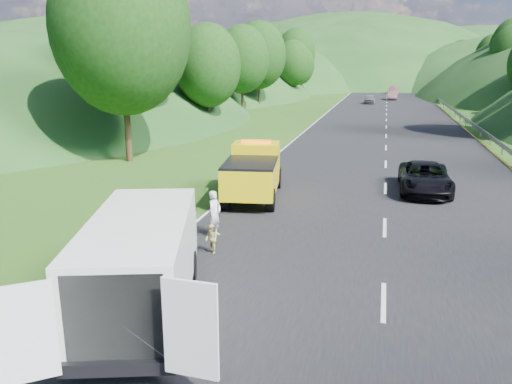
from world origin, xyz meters
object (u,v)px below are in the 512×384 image
(woman, at_px, (215,236))
(child, at_px, (212,254))
(passing_suv, at_px, (424,192))
(worker, at_px, (165,362))
(suitcase, at_px, (169,231))
(white_van, at_px, (142,259))
(spare_tire, at_px, (170,362))
(tow_truck, at_px, (254,172))

(woman, xyz_separation_m, child, (0.43, -1.58, 0.00))
(child, relative_size, passing_suv, 0.20)
(worker, relative_size, suitcase, 3.15)
(woman, xyz_separation_m, worker, (1.45, -7.38, 0.00))
(white_van, xyz_separation_m, woman, (-0.12, 5.57, -1.37))
(woman, height_order, suitcase, woman)
(spare_tire, height_order, passing_suv, passing_suv)
(worker, height_order, spare_tire, worker)
(tow_truck, relative_size, child, 6.19)
(woman, xyz_separation_m, suitcase, (-1.43, -0.63, 0.27))
(child, bearing_deg, white_van, -51.27)
(white_van, relative_size, passing_suv, 1.51)
(worker, distance_m, suitcase, 7.34)
(white_van, xyz_separation_m, passing_suv, (7.31, 13.69, -1.37))
(worker, xyz_separation_m, suitcase, (-2.88, 6.75, 0.27))
(child, bearing_deg, passing_suv, 97.24)
(child, height_order, worker, worker)
(passing_suv, bearing_deg, woman, -132.80)
(child, height_order, suitcase, suitcase)
(white_van, relative_size, spare_tire, 11.80)
(suitcase, relative_size, passing_suv, 0.11)
(passing_suv, bearing_deg, spare_tire, -111.20)
(woman, height_order, spare_tire, woman)
(tow_truck, height_order, worker, tow_truck)
(woman, height_order, child, woman)
(white_van, relative_size, suitcase, 13.72)
(white_van, relative_size, worker, 4.36)
(spare_tire, relative_size, passing_suv, 0.13)
(suitcase, xyz_separation_m, spare_tire, (2.97, -6.70, -0.27))
(white_van, bearing_deg, worker, -71.17)
(woman, bearing_deg, suitcase, 128.78)
(woman, distance_m, suitcase, 1.59)
(woman, bearing_deg, child, -150.03)
(woman, xyz_separation_m, spare_tire, (1.54, -7.34, 0.00))
(spare_tire, bearing_deg, child, 100.97)
(worker, xyz_separation_m, passing_suv, (5.98, 15.50, 0.00))
(suitcase, xyz_separation_m, passing_suv, (8.86, 8.76, -0.27))
(tow_truck, bearing_deg, child, -94.58)
(tow_truck, relative_size, woman, 3.68)
(child, xyz_separation_m, worker, (1.03, -5.80, 0.00))
(suitcase, bearing_deg, passing_suv, 44.65)
(worker, bearing_deg, spare_tire, 37.52)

